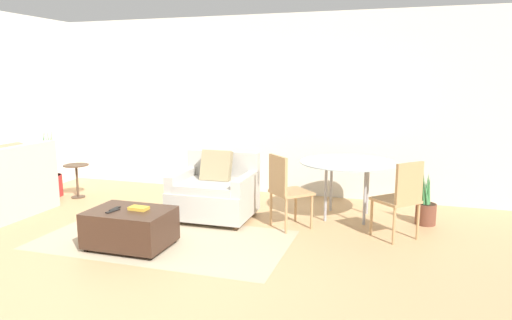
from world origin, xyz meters
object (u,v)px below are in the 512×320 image
object	(u,v)px
tv_remote_primary	(115,209)
potted_plant	(50,179)
ottoman	(130,227)
tv_remote_secondary	(113,211)
potted_plant_small	(426,208)
dining_chair_near_left	(285,187)
dining_chair_near_right	(402,195)
dining_table	(348,167)
side_table	(77,175)
armchair	(215,192)
book_stack	(139,208)

from	to	relation	value
tv_remote_primary	potted_plant	size ratio (longest dim) A/B	0.15
ottoman	tv_remote_secondary	distance (m)	0.26
potted_plant_small	ottoman	bearing A→B (deg)	-149.70
tv_remote_secondary	dining_chair_near_left	size ratio (longest dim) A/B	0.19
dining_chair_near_right	dining_table	bearing A→B (deg)	135.00
dining_chair_near_left	dining_chair_near_right	size ratio (longest dim) A/B	1.00
potted_plant	dining_table	distance (m)	4.52
dining_table	potted_plant	bearing A→B (deg)	-176.71
side_table	dining_chair_near_left	bearing A→B (deg)	-7.72
armchair	side_table	world-z (taller)	armchair
armchair	book_stack	xyz separation A→B (m)	(-0.37, -1.22, 0.09)
armchair	potted_plant	size ratio (longest dim) A/B	0.95
book_stack	dining_chair_near_right	world-z (taller)	dining_chair_near_right
ottoman	armchair	bearing A→B (deg)	69.94
armchair	dining_chair_near_right	size ratio (longest dim) A/B	1.12
book_stack	dining_chair_near_left	xyz separation A→B (m)	(1.34, 1.08, 0.09)
tv_remote_secondary	potted_plant	world-z (taller)	potted_plant
ottoman	dining_table	distance (m)	2.79
armchair	potted_plant_small	world-z (taller)	armchair
book_stack	potted_plant_small	size ratio (longest dim) A/B	0.31
dining_chair_near_right	armchair	bearing A→B (deg)	176.67
dining_chair_near_right	potted_plant_small	world-z (taller)	dining_chair_near_right
ottoman	tv_remote_primary	xyz separation A→B (m)	(-0.17, -0.02, 0.19)
ottoman	book_stack	world-z (taller)	book_stack
ottoman	dining_table	world-z (taller)	dining_table
potted_plant	potted_plant_small	xyz separation A→B (m)	(5.46, 0.26, -0.07)
book_stack	tv_remote_secondary	bearing A→B (deg)	-149.27
dining_table	dining_chair_near_left	size ratio (longest dim) A/B	1.38
tv_remote_secondary	potted_plant	size ratio (longest dim) A/B	0.16
potted_plant_small	tv_remote_secondary	bearing A→B (deg)	-149.45
dining_chair_near_right	potted_plant_small	xyz separation A→B (m)	(0.30, 0.67, -0.31)
dining_chair_near_right	potted_plant_small	size ratio (longest dim) A/B	1.34
potted_plant	ottoman	bearing A→B (deg)	-32.50
tv_remote_primary	tv_remote_secondary	bearing A→B (deg)	-69.78
armchair	book_stack	distance (m)	1.28
book_stack	side_table	distance (m)	2.55
book_stack	dining_chair_near_right	size ratio (longest dim) A/B	0.23
armchair	dining_table	world-z (taller)	armchair
ottoman	dining_chair_near_left	distance (m)	1.84
potted_plant	side_table	bearing A→B (deg)	5.96
ottoman	side_table	size ratio (longest dim) A/B	1.68
dining_chair_near_left	tv_remote_secondary	bearing A→B (deg)	-142.09
dining_table	dining_chair_near_right	distance (m)	0.96
tv_remote_primary	dining_chair_near_right	bearing A→B (deg)	21.24
tv_remote_secondary	dining_chair_near_left	world-z (taller)	dining_chair_near_left
dining_table	potted_plant_small	bearing A→B (deg)	0.29
ottoman	book_stack	xyz separation A→B (m)	(0.09, 0.04, 0.20)
tv_remote_primary	dining_chair_near_left	size ratio (longest dim) A/B	0.17
book_stack	side_table	bearing A→B (deg)	142.77
dining_chair_near_right	potted_plant	bearing A→B (deg)	175.48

